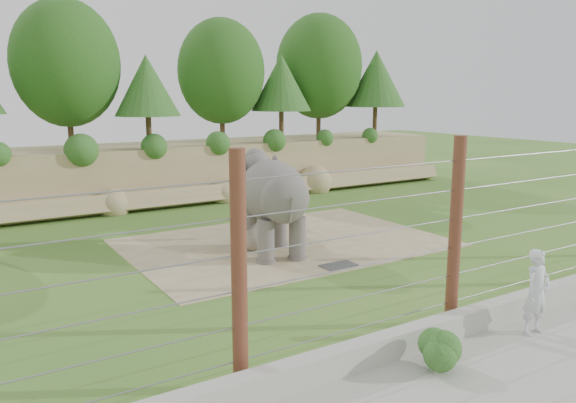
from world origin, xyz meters
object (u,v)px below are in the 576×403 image
elephant (273,206)px  barrier_fence (455,233)px  zookeeper (537,292)px  stone_ball (253,239)px

elephant → barrier_fence: 6.61m
barrier_fence → zookeeper: size_ratio=11.51×
stone_ball → zookeeper: size_ratio=0.40×
elephant → stone_ball: (-0.34, 0.64, -1.14)m
elephant → stone_ball: size_ratio=5.28×
zookeeper → elephant: bearing=101.6°
stone_ball → zookeeper: bearing=-77.3°
stone_ball → barrier_fence: size_ratio=0.03×
stone_ball → elephant: bearing=-62.2°
stone_ball → barrier_fence: (0.83, -7.21, 1.63)m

